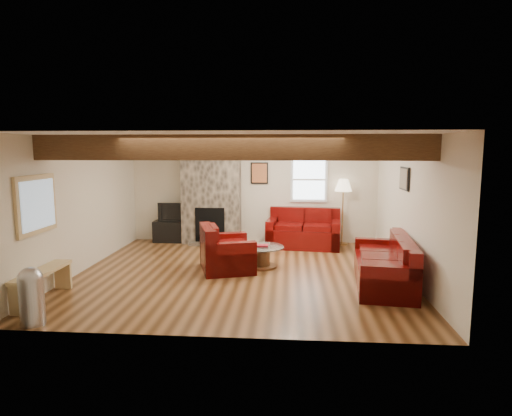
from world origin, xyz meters
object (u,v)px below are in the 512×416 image
(sofa_three, at_px, (384,261))
(armchair_red, at_px, (227,248))
(floor_lamp, at_px, (343,189))
(loveseat, at_px, (304,228))
(television, at_px, (175,212))
(coffee_table, at_px, (262,257))
(tv_cabinet, at_px, (175,231))

(sofa_three, height_order, armchair_red, armchair_red)
(floor_lamp, bearing_deg, loveseat, -161.04)
(armchair_red, xyz_separation_m, television, (-1.63, 2.35, 0.32))
(coffee_table, relative_size, television, 1.07)
(sofa_three, distance_m, floor_lamp, 3.21)
(loveseat, xyz_separation_m, armchair_red, (-1.52, -2.05, -0.02))
(loveseat, bearing_deg, tv_cabinet, -179.06)
(sofa_three, xyz_separation_m, armchair_red, (-2.77, 0.68, 0.02))
(coffee_table, height_order, television, television)
(coffee_table, bearing_deg, armchair_red, -161.07)
(floor_lamp, bearing_deg, television, -179.72)
(tv_cabinet, bearing_deg, television, 0.00)
(armchair_red, relative_size, television, 1.33)
(loveseat, bearing_deg, television, -179.06)
(floor_lamp, bearing_deg, armchair_red, -135.94)
(sofa_three, height_order, television, television)
(loveseat, xyz_separation_m, floor_lamp, (0.93, 0.32, 0.90))
(floor_lamp, bearing_deg, coffee_table, -129.91)
(loveseat, distance_m, coffee_table, 2.03)
(coffee_table, bearing_deg, television, 137.11)
(sofa_three, relative_size, television, 2.62)
(tv_cabinet, xyz_separation_m, television, (0.00, 0.00, 0.49))
(sofa_three, distance_m, coffee_table, 2.31)
(loveseat, xyz_separation_m, coffee_table, (-0.86, -1.82, -0.24))
(armchair_red, bearing_deg, tv_cabinet, 17.42)
(sofa_three, distance_m, loveseat, 3.01)
(sofa_three, bearing_deg, television, -118.13)
(tv_cabinet, height_order, television, television)
(coffee_table, height_order, tv_cabinet, tv_cabinet)
(tv_cabinet, bearing_deg, coffee_table, -42.89)
(loveseat, distance_m, television, 3.18)
(tv_cabinet, bearing_deg, loveseat, -5.45)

